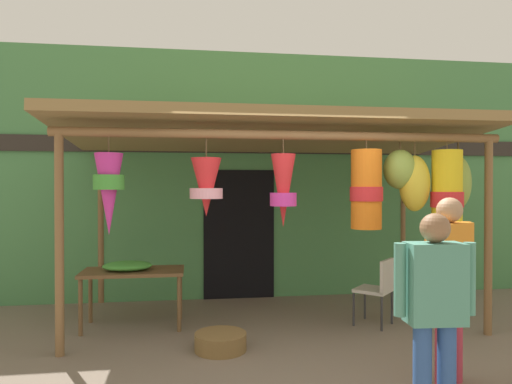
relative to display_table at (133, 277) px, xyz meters
name	(u,v)px	position (x,y,z in m)	size (l,w,h in m)	color
ground_plane	(290,347)	(1.77, -0.97, -0.62)	(30.00, 30.00, 0.00)	#756656
shop_facade	(258,176)	(1.77, 1.41, 1.29)	(10.99, 0.29, 3.84)	#47844C
market_stall_canopy	(287,151)	(1.92, -0.09, 1.58)	(5.29, 2.69, 2.60)	brown
display_table	(133,277)	(0.00, 0.00, 0.00)	(1.24, 0.63, 0.71)	brown
flower_heap_on_table	(128,266)	(-0.05, -0.03, 0.14)	(0.60, 0.42, 0.12)	green
folding_chair	(379,286)	(3.03, -0.39, -0.12)	(0.57, 0.57, 0.84)	beige
wicker_basket_by_table	(221,342)	(1.02, -0.97, -0.53)	(0.55, 0.55, 0.19)	brown
vendor_in_orange	(435,303)	(2.43, -2.78, 0.28)	(0.59, 0.25, 1.55)	#2D5193
shopper_by_bananas	(449,274)	(2.97, -2.07, 0.35)	(0.55, 0.37, 1.64)	#B23347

